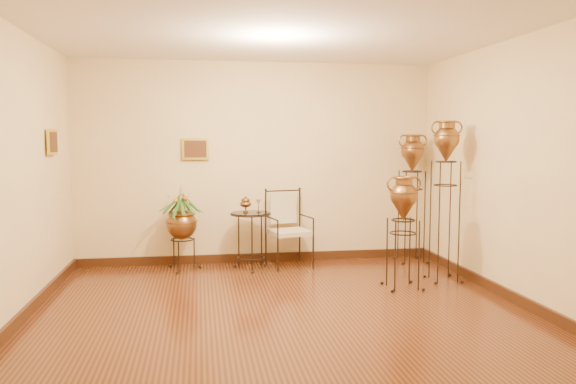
{
  "coord_description": "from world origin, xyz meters",
  "views": [
    {
      "loc": [
        -0.8,
        -5.33,
        1.73
      ],
      "look_at": [
        0.25,
        1.3,
        1.1
      ],
      "focal_mm": 35.0,
      "sensor_mm": 36.0,
      "label": 1
    }
  ],
  "objects": [
    {
      "name": "armchair",
      "position": [
        0.39,
        2.08,
        0.52
      ],
      "size": [
        0.69,
        0.66,
        1.04
      ],
      "rotation": [
        0.0,
        0.0,
        0.22
      ],
      "color": "black",
      "rests_on": "ground"
    },
    {
      "name": "room_shell",
      "position": [
        -0.01,
        0.01,
        1.73
      ],
      "size": [
        5.02,
        5.02,
        2.81
      ],
      "color": "#F1E29B",
      "rests_on": "ground"
    },
    {
      "name": "side_table",
      "position": [
        -0.14,
        2.04,
        0.4
      ],
      "size": [
        0.61,
        0.61,
        0.96
      ],
      "rotation": [
        0.0,
        0.0,
        -0.18
      ],
      "color": "black",
      "rests_on": "ground"
    },
    {
      "name": "planter_urn",
      "position": [
        -1.04,
        2.15,
        0.66
      ],
      "size": [
        0.79,
        0.79,
        1.18
      ],
      "rotation": [
        0.0,
        0.0,
        -0.31
      ],
      "color": "black",
      "rests_on": "ground"
    },
    {
      "name": "amphora_mid",
      "position": [
        2.15,
        2.15,
        0.92
      ],
      "size": [
        0.51,
        0.51,
        1.82
      ],
      "rotation": [
        0.0,
        0.0,
        -0.3
      ],
      "color": "black",
      "rests_on": "ground"
    },
    {
      "name": "amphora_short",
      "position": [
        1.53,
        0.81,
        0.66
      ],
      "size": [
        0.45,
        0.45,
        1.33
      ],
      "rotation": [
        0.0,
        0.0,
        0.12
      ],
      "color": "black",
      "rests_on": "ground"
    },
    {
      "name": "ground",
      "position": [
        0.0,
        0.0,
        0.0
      ],
      "size": [
        5.0,
        5.0,
        0.0
      ],
      "primitive_type": "plane",
      "color": "#5E2D16",
      "rests_on": "ground"
    },
    {
      "name": "amphora_tall",
      "position": [
        2.15,
        1.07,
        1.01
      ],
      "size": [
        0.49,
        0.49,
        1.98
      ],
      "rotation": [
        0.0,
        0.0,
        0.33
      ],
      "color": "black",
      "rests_on": "ground"
    }
  ]
}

